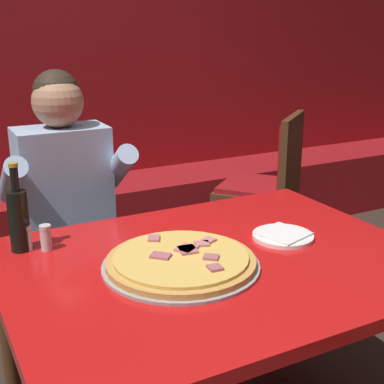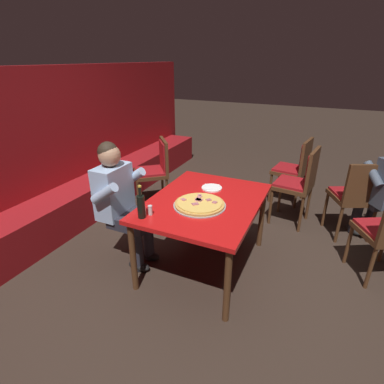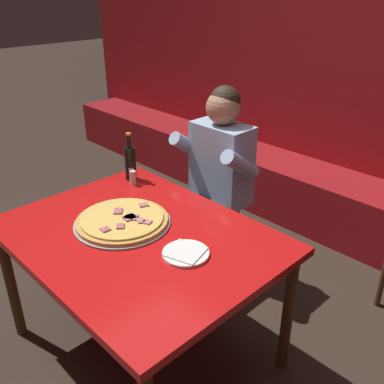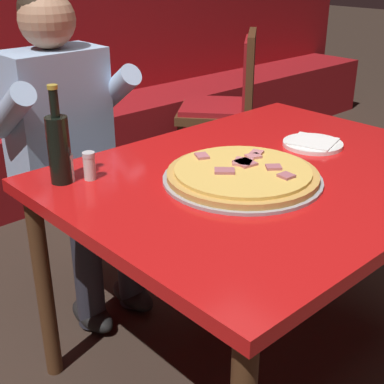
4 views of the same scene
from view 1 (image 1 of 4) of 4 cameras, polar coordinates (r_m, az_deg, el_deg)
name	(u,v)px [view 1 (image 1 of 4)]	position (r m, az deg, el deg)	size (l,w,h in m)	color
booth_wall_panel	(48,104)	(3.62, -15.13, 9.01)	(6.80, 0.16, 1.90)	maroon
booth_bench	(69,224)	(3.50, -13.00, -3.36)	(6.46, 0.48, 0.46)	maroon
main_dining_table	(217,280)	(1.72, 2.68, -9.36)	(1.31, 1.00, 0.74)	#4C2D19
pizza	(182,262)	(1.62, -1.11, -7.47)	(0.48, 0.48, 0.05)	#9E9EA3
plate_white_paper	(283,236)	(1.87, 9.68, -4.61)	(0.21, 0.21, 0.02)	white
beer_bottle	(19,218)	(1.80, -18.02, -2.66)	(0.07, 0.07, 0.29)	black
shaker_parmesan	(26,239)	(1.82, -17.27, -4.80)	(0.04, 0.04, 0.09)	silver
shaker_black_pepper	(46,239)	(1.80, -15.31, -4.84)	(0.04, 0.04, 0.09)	silver
diner_seated_blue_shirt	(71,210)	(2.29, -12.81, -1.84)	(0.53, 0.53, 1.27)	black
dining_chair_side_aisle	(270,179)	(3.23, 8.27, 1.36)	(0.62, 0.62, 0.95)	#4C2D19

